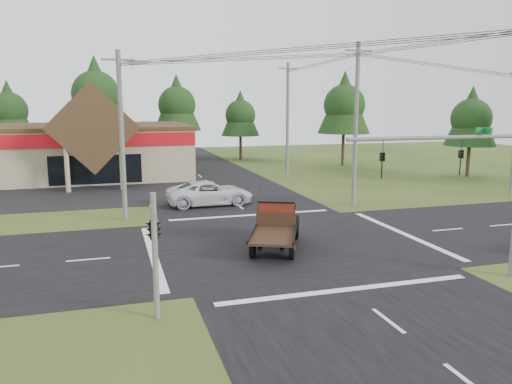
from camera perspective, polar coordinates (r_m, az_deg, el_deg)
name	(u,v)px	position (r m, az deg, el deg)	size (l,w,h in m)	color
ground	(287,243)	(26.57, 3.58, -5.89)	(120.00, 120.00, 0.00)	#314217
road_ns	(287,243)	(26.57, 3.58, -5.87)	(12.00, 120.00, 0.02)	black
road_ew	(287,243)	(26.57, 3.58, -5.86)	(120.00, 12.00, 0.02)	black
parking_apron	(44,195)	(43.89, -23.03, -0.30)	(28.00, 14.00, 0.02)	black
cvs_building	(36,150)	(54.17, -23.82, 4.42)	(30.40, 18.20, 9.19)	tan
traffic_signal_mast	(487,176)	(22.23, 24.91, 1.72)	(8.12, 0.24, 7.00)	#595651
traffic_signal_corner	(153,217)	(17.13, -11.66, -2.85)	(0.53, 2.48, 4.40)	#595651
utility_pole_nw	(122,135)	(32.04, -15.09, 6.31)	(2.00, 0.30, 10.50)	#595651
utility_pole_ne	(356,124)	(36.16, 11.34, 7.64)	(2.00, 0.30, 11.50)	#595651
utility_pole_n	(288,120)	(48.99, 3.62, 8.22)	(2.00, 0.30, 11.20)	#595651
tree_row_b	(8,109)	(66.92, -26.44, 8.51)	(5.60, 5.60, 10.10)	#332316
tree_row_c	(95,92)	(65.00, -17.87, 10.84)	(7.28, 7.28, 13.13)	#332316
tree_row_d	(177,103)	(66.57, -9.03, 10.00)	(6.16, 6.16, 11.11)	#332316
tree_row_e	(240,114)	(66.17, -1.80, 8.95)	(5.04, 5.04, 9.09)	#332316
tree_side_ne	(344,103)	(60.28, 10.07, 9.98)	(6.16, 6.16, 11.11)	#332316
tree_side_e_near	(471,117)	(54.56, 23.40, 7.92)	(5.04, 5.04, 9.09)	#332316
antique_flatbed_truck	(275,226)	(25.31, 2.21, -3.89)	(2.18, 5.70, 2.39)	#52170B
white_pickup	(210,193)	(36.48, -5.30, -0.12)	(2.89, 6.27, 1.74)	silver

